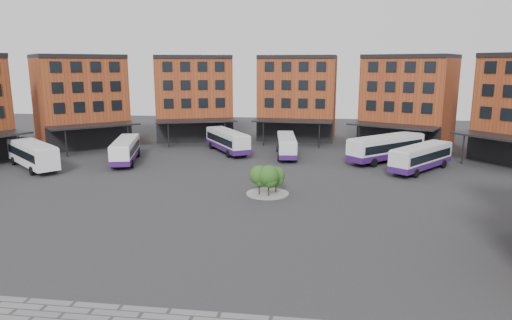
# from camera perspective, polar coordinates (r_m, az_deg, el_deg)

# --- Properties ---
(ground) EXTENTS (160.00, 160.00, 0.00)m
(ground) POSITION_cam_1_polar(r_m,az_deg,el_deg) (36.13, -3.89, -9.43)
(ground) COLOR #28282B
(ground) RESTS_ON ground
(main_building) EXTENTS (94.14, 42.48, 14.60)m
(main_building) POSITION_cam_1_polar(r_m,az_deg,el_deg) (72.38, -1.55, 7.24)
(main_building) COLOR brown
(main_building) RESTS_ON ground
(tree_island) EXTENTS (4.40, 4.40, 3.27)m
(tree_island) POSITION_cam_1_polar(r_m,az_deg,el_deg) (46.16, 1.50, -2.24)
(tree_island) COLOR gray
(tree_island) RESTS_ON ground
(bus_a) EXTENTS (10.94, 9.77, 3.39)m
(bus_a) POSITION_cam_1_polar(r_m,az_deg,el_deg) (64.73, -26.17, 0.79)
(bus_a) COLOR white
(bus_a) RESTS_ON ground
(bus_b) EXTENTS (5.43, 11.43, 3.14)m
(bus_b) POSITION_cam_1_polar(r_m,az_deg,el_deg) (64.33, -16.00, 1.22)
(bus_b) COLOR white
(bus_b) RESTS_ON ground
(bus_c) EXTENTS (8.56, 11.35, 3.30)m
(bus_c) POSITION_cam_1_polar(r_m,az_deg,el_deg) (68.90, -3.62, 2.42)
(bus_c) COLOR white
(bus_c) RESTS_ON ground
(bus_d) EXTENTS (3.66, 10.90, 3.01)m
(bus_d) POSITION_cam_1_polar(r_m,az_deg,el_deg) (65.98, 3.83, 1.86)
(bus_d) COLOR silver
(bus_d) RESTS_ON ground
(bus_e) EXTENTS (11.30, 10.72, 3.57)m
(bus_e) POSITION_cam_1_polar(r_m,az_deg,el_deg) (64.71, 15.98, 1.49)
(bus_e) COLOR white
(bus_e) RESTS_ON ground
(bus_f) EXTENTS (9.21, 10.64, 3.24)m
(bus_f) POSITION_cam_1_polar(r_m,az_deg,el_deg) (60.36, 19.96, 0.33)
(bus_f) COLOR silver
(bus_f) RESTS_ON ground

